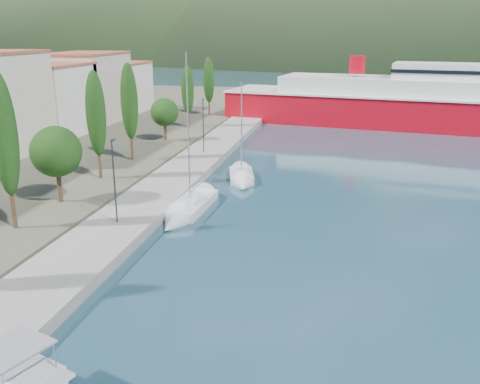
# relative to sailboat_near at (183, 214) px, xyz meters

# --- Properties ---
(ground) EXTENTS (1400.00, 1400.00, 0.00)m
(ground) POSITION_rel_sailboat_near_xyz_m (5.34, 102.44, -0.32)
(ground) COLOR #24485A
(quay) EXTENTS (5.00, 88.00, 0.80)m
(quay) POSITION_rel_sailboat_near_xyz_m (-3.66, 8.44, 0.08)
(quay) COLOR gray
(quay) RESTS_ON ground
(town_buildings) EXTENTS (9.20, 69.20, 11.30)m
(town_buildings) POSITION_rel_sailboat_near_xyz_m (-26.66, 19.35, 5.24)
(town_buildings) COLOR beige
(town_buildings) RESTS_ON land_strip
(tree_row) EXTENTS (4.07, 65.51, 10.93)m
(tree_row) POSITION_rel_sailboat_near_xyz_m (-10.34, 11.38, 5.55)
(tree_row) COLOR #47301E
(tree_row) RESTS_ON land_strip
(lamp_posts) EXTENTS (0.15, 45.86, 6.06)m
(lamp_posts) POSITION_rel_sailboat_near_xyz_m (-3.66, -3.30, 3.76)
(lamp_posts) COLOR #2D2D33
(lamp_posts) RESTS_ON quay
(sailboat_near) EXTENTS (2.89, 9.51, 13.54)m
(sailboat_near) POSITION_rel_sailboat_near_xyz_m (0.00, 0.00, 0.00)
(sailboat_near) COLOR silver
(sailboat_near) RESTS_ON ground
(sailboat_mid) EXTENTS (3.85, 7.34, 10.31)m
(sailboat_mid) POSITION_rel_sailboat_near_xyz_m (2.64, 10.51, -0.03)
(sailboat_mid) COLOR silver
(sailboat_mid) RESTS_ON ground
(ferry) EXTENTS (56.20, 20.58, 10.93)m
(ferry) POSITION_rel_sailboat_near_xyz_m (20.78, 47.09, 3.00)
(ferry) COLOR #AE0715
(ferry) RESTS_ON ground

